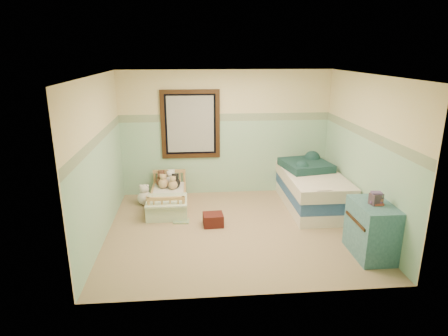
{
  "coord_description": "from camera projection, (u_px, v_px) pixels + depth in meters",
  "views": [
    {
      "loc": [
        -0.69,
        -5.77,
        2.84
      ],
      "look_at": [
        -0.16,
        0.35,
        0.97
      ],
      "focal_mm": 30.83,
      "sensor_mm": 36.0,
      "label": 1
    }
  ],
  "objects": [
    {
      "name": "red_pillow",
      "position": [
        213.0,
        220.0,
        6.5
      ],
      "size": [
        0.35,
        0.31,
        0.21
      ],
      "primitive_type": "cube",
      "rotation": [
        0.0,
        0.0,
        0.06
      ],
      "color": "maroon",
      "rests_on": "floor"
    },
    {
      "name": "teal_blanket",
      "position": [
        306.0,
        165.0,
        7.41
      ],
      "size": [
        0.97,
        1.01,
        0.14
      ],
      "primitive_type": "cube",
      "rotation": [
        0.0,
        0.0,
        0.19
      ],
      "color": "black",
      "rests_on": "twin_mattress"
    },
    {
      "name": "plush_bed_tan",
      "position": [
        163.0,
        183.0,
        7.43
      ],
      "size": [
        0.19,
        0.19,
        0.19
      ],
      "primitive_type": "sphere",
      "color": "tan",
      "rests_on": "toddler_mattress"
    },
    {
      "name": "extra_plush_2",
      "position": [
        173.0,
        185.0,
        7.38
      ],
      "size": [
        0.18,
        0.18,
        0.18
      ],
      "primitive_type": "sphere",
      "color": "tan",
      "rests_on": "toddler_mattress"
    },
    {
      "name": "twin_bed_frame",
      "position": [
        311.0,
        201.0,
        7.31
      ],
      "size": [
        0.96,
        1.93,
        0.22
      ],
      "primitive_type": "cube",
      "color": "white",
      "rests_on": "floor"
    },
    {
      "name": "floor",
      "position": [
        235.0,
        230.0,
        6.38
      ],
      "size": [
        4.2,
        3.6,
        0.02
      ],
      "primitive_type": "cube",
      "color": "#947656",
      "rests_on": "ground"
    },
    {
      "name": "toddler_mattress",
      "position": [
        168.0,
        196.0,
        7.22
      ],
      "size": [
        0.6,
        1.25,
        0.12
      ],
      "primitive_type": "cube",
      "color": "silver",
      "rests_on": "toddler_bed_frame"
    },
    {
      "name": "book_stack",
      "position": [
        376.0,
        199.0,
        5.33
      ],
      "size": [
        0.19,
        0.16,
        0.16
      ],
      "primitive_type": "cube",
      "rotation": [
        0.0,
        0.0,
        0.25
      ],
      "color": "brown",
      "rests_on": "dresser"
    },
    {
      "name": "toddler_bed_frame",
      "position": [
        169.0,
        203.0,
        7.26
      ],
      "size": [
        0.66,
        1.31,
        0.17
      ],
      "primitive_type": "cube",
      "color": "#A37537",
      "rests_on": "floor"
    },
    {
      "name": "wall_front",
      "position": [
        255.0,
        199.0,
        4.3
      ],
      "size": [
        4.2,
        0.04,
        2.5
      ],
      "primitive_type": "cube",
      "color": "beige",
      "rests_on": "floor"
    },
    {
      "name": "floor_book",
      "position": [
        181.0,
        221.0,
        6.67
      ],
      "size": [
        0.28,
        0.22,
        0.02
      ],
      "primitive_type": "cube",
      "rotation": [
        0.0,
        0.0,
        -0.06
      ],
      "color": "yellow",
      "rests_on": "floor"
    },
    {
      "name": "wall_right",
      "position": [
        365.0,
        154.0,
        6.19
      ],
      "size": [
        0.04,
        3.6,
        2.5
      ],
      "primitive_type": "cube",
      "color": "beige",
      "rests_on": "floor"
    },
    {
      "name": "twin_boxspring",
      "position": [
        312.0,
        190.0,
        7.25
      ],
      "size": [
        0.96,
        1.93,
        0.22
      ],
      "primitive_type": "cube",
      "color": "navy",
      "rests_on": "twin_bed_frame"
    },
    {
      "name": "plush_bed_white",
      "position": [
        172.0,
        179.0,
        7.65
      ],
      "size": [
        0.21,
        0.21,
        0.21
      ],
      "primitive_type": "sphere",
      "color": "white",
      "rests_on": "toddler_mattress"
    },
    {
      "name": "ceiling",
      "position": [
        237.0,
        74.0,
        5.65
      ],
      "size": [
        4.2,
        3.6,
        0.02
      ],
      "primitive_type": "cube",
      "color": "white",
      "rests_on": "wall_back"
    },
    {
      "name": "plush_floor_tan",
      "position": [
        150.0,
        207.0,
        7.03
      ],
      "size": [
        0.22,
        0.22,
        0.22
      ],
      "primitive_type": "sphere",
      "color": "tan",
      "rests_on": "floor"
    },
    {
      "name": "plush_bed_dark",
      "position": [
        175.0,
        183.0,
        7.45
      ],
      "size": [
        0.2,
        0.2,
        0.2
      ],
      "primitive_type": "sphere",
      "color": "black",
      "rests_on": "toddler_mattress"
    },
    {
      "name": "wall_back",
      "position": [
        226.0,
        133.0,
        7.73
      ],
      "size": [
        4.2,
        0.04,
        2.5
      ],
      "primitive_type": "cube",
      "color": "beige",
      "rests_on": "floor"
    },
    {
      "name": "border_strip",
      "position": [
        226.0,
        117.0,
        7.62
      ],
      "size": [
        4.2,
        0.01,
        0.15
      ],
      "primitive_type": "cube",
      "color": "#446342",
      "rests_on": "wall_back"
    },
    {
      "name": "extra_plush_1",
      "position": [
        160.0,
        182.0,
        7.56
      ],
      "size": [
        0.17,
        0.17,
        0.17
      ],
      "primitive_type": "sphere",
      "color": "brown",
      "rests_on": "toddler_mattress"
    },
    {
      "name": "window_frame",
      "position": [
        190.0,
        124.0,
        7.58
      ],
      "size": [
        1.16,
        0.06,
        1.36
      ],
      "primitive_type": "cube",
      "color": "black",
      "rests_on": "wall_back"
    },
    {
      "name": "twin_mattress",
      "position": [
        312.0,
        179.0,
        7.18
      ],
      "size": [
        1.0,
        1.97,
        0.22
      ],
      "primitive_type": "cube",
      "color": "beige",
      "rests_on": "twin_boxspring"
    },
    {
      "name": "window_blinds",
      "position": [
        190.0,
        124.0,
        7.59
      ],
      "size": [
        0.92,
        0.01,
        1.12
      ],
      "primitive_type": "cube",
      "color": "#B6B6B2",
      "rests_on": "window_frame"
    },
    {
      "name": "wall_left",
      "position": [
        99.0,
        160.0,
        5.84
      ],
      "size": [
        0.04,
        3.6,
        2.5
      ],
      "primitive_type": "cube",
      "color": "beige",
      "rests_on": "floor"
    },
    {
      "name": "patchwork_quilt",
      "position": [
        167.0,
        200.0,
        6.81
      ],
      "size": [
        0.71,
        0.66,
        0.03
      ],
      "primitive_type": "cube",
      "color": "#7EA5BF",
      "rests_on": "toddler_mattress"
    },
    {
      "name": "extra_plush_0",
      "position": [
        170.0,
        180.0,
        7.62
      ],
      "size": [
        0.19,
        0.19,
        0.19
      ],
      "primitive_type": "sphere",
      "color": "white",
      "rests_on": "toddler_mattress"
    },
    {
      "name": "dresser",
      "position": [
        372.0,
        230.0,
        5.48
      ],
      "size": [
        0.5,
        0.79,
        0.79
      ],
      "primitive_type": "cube",
      "color": "#2F5969",
      "rests_on": "floor"
    },
    {
      "name": "plush_floor_cream",
      "position": [
        145.0,
        198.0,
        7.38
      ],
      "size": [
        0.28,
        0.28,
        0.28
      ],
      "primitive_type": "sphere",
      "color": "silver",
      "rests_on": "floor"
    },
    {
      "name": "plush_bed_brown",
      "position": [
        162.0,
        180.0,
        7.64
      ],
      "size": [
        0.2,
        0.2,
        0.2
      ],
      "primitive_type": "sphere",
      "color": "brown",
      "rests_on": "toddler_mattress"
    },
    {
      "name": "wainscot_mint",
      "position": [
        226.0,
        157.0,
        7.86
      ],
      "size": [
        4.2,
        0.01,
        1.5
      ],
      "primitive_type": "cube",
      "color": "#8CC39D",
      "rests_on": "floor"
    }
  ]
}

